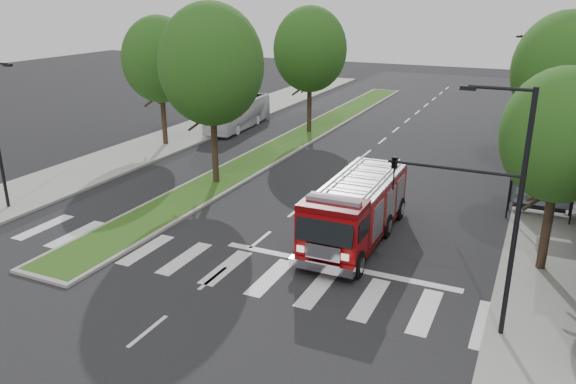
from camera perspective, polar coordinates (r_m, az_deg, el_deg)
name	(u,v)px	position (r m, az deg, el deg)	size (l,w,h in m)	color
ground	(260,240)	(25.31, -2.83, -4.87)	(140.00, 140.00, 0.00)	black
sidewalk_right	(566,208)	(32.16, 26.40, -1.43)	(5.00, 80.00, 0.15)	gray
sidewalk_left	(143,150)	(40.86, -14.54, 4.13)	(5.00, 80.00, 0.15)	gray
median	(299,138)	(43.16, 1.12, 5.55)	(3.00, 50.00, 0.15)	gray
bus_shelter	(543,178)	(29.76, 24.50, 1.30)	(3.20, 1.60, 2.61)	black
tree_right_near	(562,136)	(22.95, 26.05, 5.14)	(4.40, 4.40, 8.05)	black
tree_right_mid	(565,71)	(34.64, 26.28, 10.97)	(5.60, 5.60, 9.72)	black
tree_right_far	(562,64)	(44.65, 26.10, 11.61)	(5.00, 5.00, 8.73)	black
tree_median_near	(211,65)	(31.49, -7.82, 12.69)	(5.80, 5.80, 10.16)	black
tree_median_far	(310,50)	(43.93, 2.25, 14.26)	(5.60, 5.60, 9.72)	black
tree_left_mid	(159,60)	(41.01, -12.92, 12.98)	(5.20, 5.20, 9.16)	black
streetlight_right_near	(488,196)	(17.89, 19.68, -0.42)	(4.08, 0.22, 8.00)	black
streetlight_right_far	(540,91)	(40.85, 24.20, 9.38)	(2.11, 0.20, 8.00)	black
fire_engine	(356,210)	(24.91, 6.94, -1.82)	(2.71, 8.66, 2.99)	#590406
city_bus	(239,113)	(46.69, -5.05, 7.99)	(2.07, 8.86, 2.47)	white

